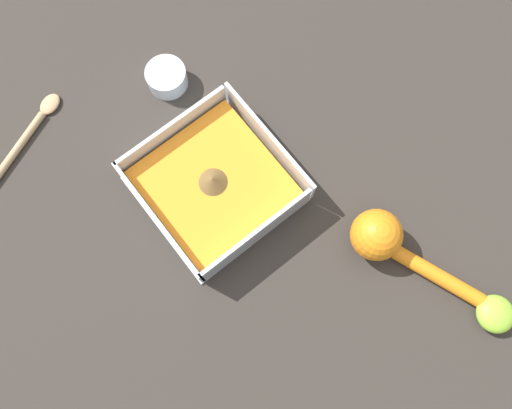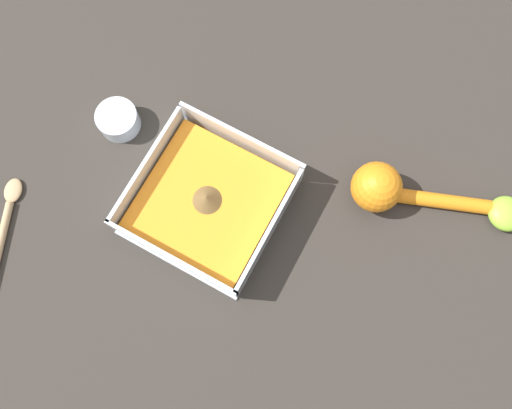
{
  "view_description": "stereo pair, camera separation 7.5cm",
  "coord_description": "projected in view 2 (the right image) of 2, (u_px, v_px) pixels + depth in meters",
  "views": [
    {
      "loc": [
        -0.25,
        0.09,
        0.76
      ],
      "look_at": [
        -0.1,
        -0.03,
        0.03
      ],
      "focal_mm": 35.0,
      "sensor_mm": 36.0,
      "label": 1
    },
    {
      "loc": [
        -0.19,
        0.13,
        0.76
      ],
      "look_at": [
        -0.1,
        -0.03,
        0.03
      ],
      "focal_mm": 35.0,
      "sensor_mm": 36.0,
      "label": 2
    }
  ],
  "objects": [
    {
      "name": "lemon_squeezer",
      "position": [
        386.0,
        189.0,
        0.76
      ],
      "size": [
        0.21,
        0.11,
        0.08
      ],
      "rotation": [
        0.0,
        0.0,
        0.36
      ],
      "color": "orange",
      "rests_on": "ground_plane"
    },
    {
      "name": "square_dish",
      "position": [
        209.0,
        201.0,
        0.76
      ],
      "size": [
        0.22,
        0.22,
        0.07
      ],
      "color": "silver",
      "rests_on": "ground_plane"
    },
    {
      "name": "wooden_spoon",
      "position": [
        4.0,
        230.0,
        0.77
      ],
      "size": [
        0.09,
        0.18,
        0.01
      ],
      "rotation": [
        0.0,
        0.0,
        5.1
      ],
      "color": "tan",
      "rests_on": "ground_plane"
    },
    {
      "name": "ground_plane",
      "position": [
        191.0,
        196.0,
        0.79
      ],
      "size": [
        4.0,
        4.0,
        0.0
      ],
      "primitive_type": "plane",
      "color": "#332D28"
    },
    {
      "name": "spice_bowl",
      "position": [
        118.0,
        120.0,
        0.8
      ],
      "size": [
        0.07,
        0.07,
        0.03
      ],
      "color": "silver",
      "rests_on": "ground_plane"
    },
    {
      "name": "lemon_half",
      "position": [
        507.0,
        214.0,
        0.77
      ],
      "size": [
        0.06,
        0.06,
        0.03
      ],
      "color": "#93CC38",
      "rests_on": "ground_plane"
    }
  ]
}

